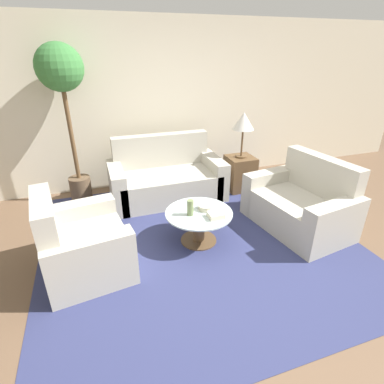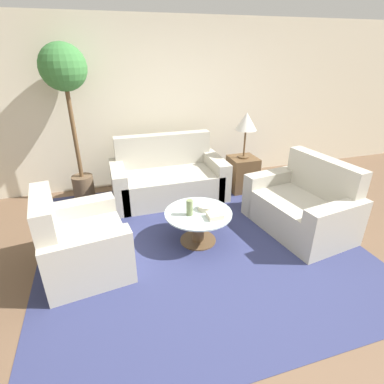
{
  "view_description": "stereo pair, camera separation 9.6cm",
  "coord_description": "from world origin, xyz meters",
  "px_view_note": "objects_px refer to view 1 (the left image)",
  "views": [
    {
      "loc": [
        -1.19,
        -2.23,
        2.13
      ],
      "look_at": [
        -0.13,
        0.89,
        0.55
      ],
      "focal_mm": 28.0,
      "sensor_mm": 36.0,
      "label": 1
    },
    {
      "loc": [
        -1.1,
        -2.26,
        2.13
      ],
      "look_at": [
        -0.13,
        0.89,
        0.55
      ],
      "focal_mm": 28.0,
      "sensor_mm": 36.0,
      "label": 2
    }
  ],
  "objects_px": {
    "sofa_main": "(166,179)",
    "vase": "(190,208)",
    "loveseat": "(302,205)",
    "coffee_table": "(199,222)",
    "potted_plant": "(63,88)",
    "bowl": "(206,207)",
    "armchair": "(79,247)",
    "table_lamp": "(244,122)",
    "book_stack": "(216,215)"
  },
  "relations": [
    {
      "from": "coffee_table",
      "to": "vase",
      "type": "height_order",
      "value": "vase"
    },
    {
      "from": "sofa_main",
      "to": "bowl",
      "type": "xyz_separation_m",
      "value": [
        0.16,
        -1.31,
        0.14
      ]
    },
    {
      "from": "armchair",
      "to": "vase",
      "type": "distance_m",
      "value": 1.25
    },
    {
      "from": "armchair",
      "to": "bowl",
      "type": "relative_size",
      "value": 6.03
    },
    {
      "from": "table_lamp",
      "to": "bowl",
      "type": "bearing_deg",
      "value": -132.26
    },
    {
      "from": "armchair",
      "to": "potted_plant",
      "type": "height_order",
      "value": "potted_plant"
    },
    {
      "from": "coffee_table",
      "to": "book_stack",
      "type": "distance_m",
      "value": 0.28
    },
    {
      "from": "coffee_table",
      "to": "table_lamp",
      "type": "height_order",
      "value": "table_lamp"
    },
    {
      "from": "book_stack",
      "to": "armchair",
      "type": "bearing_deg",
      "value": 177.46
    },
    {
      "from": "armchair",
      "to": "table_lamp",
      "type": "bearing_deg",
      "value": -70.41
    },
    {
      "from": "armchair",
      "to": "potted_plant",
      "type": "distance_m",
      "value": 2.2
    },
    {
      "from": "armchair",
      "to": "table_lamp",
      "type": "relative_size",
      "value": 1.53
    },
    {
      "from": "loveseat",
      "to": "book_stack",
      "type": "bearing_deg",
      "value": -94.21
    },
    {
      "from": "vase",
      "to": "table_lamp",
      "type": "bearing_deg",
      "value": 44.07
    },
    {
      "from": "loveseat",
      "to": "bowl",
      "type": "bearing_deg",
      "value": -103.9
    },
    {
      "from": "loveseat",
      "to": "coffee_table",
      "type": "xyz_separation_m",
      "value": [
        -1.4,
        0.09,
        -0.03
      ]
    },
    {
      "from": "loveseat",
      "to": "bowl",
      "type": "height_order",
      "value": "loveseat"
    },
    {
      "from": "sofa_main",
      "to": "coffee_table",
      "type": "height_order",
      "value": "sofa_main"
    },
    {
      "from": "sofa_main",
      "to": "table_lamp",
      "type": "distance_m",
      "value": 1.48
    },
    {
      "from": "loveseat",
      "to": "potted_plant",
      "type": "xyz_separation_m",
      "value": [
        -2.73,
        1.71,
        1.37
      ]
    },
    {
      "from": "potted_plant",
      "to": "bowl",
      "type": "xyz_separation_m",
      "value": [
        1.43,
        -1.59,
        -1.23
      ]
    },
    {
      "from": "loveseat",
      "to": "potted_plant",
      "type": "bearing_deg",
      "value": -130.48
    },
    {
      "from": "table_lamp",
      "to": "potted_plant",
      "type": "relative_size",
      "value": 0.32
    },
    {
      "from": "armchair",
      "to": "vase",
      "type": "height_order",
      "value": "armchair"
    },
    {
      "from": "vase",
      "to": "potted_plant",
      "type": "bearing_deg",
      "value": 126.37
    },
    {
      "from": "armchair",
      "to": "bowl",
      "type": "distance_m",
      "value": 1.46
    },
    {
      "from": "coffee_table",
      "to": "book_stack",
      "type": "xyz_separation_m",
      "value": [
        0.14,
        -0.18,
        0.17
      ]
    },
    {
      "from": "loveseat",
      "to": "sofa_main",
      "type": "bearing_deg",
      "value": -142.99
    },
    {
      "from": "coffee_table",
      "to": "sofa_main",
      "type": "bearing_deg",
      "value": 92.4
    },
    {
      "from": "table_lamp",
      "to": "bowl",
      "type": "relative_size",
      "value": 3.95
    },
    {
      "from": "coffee_table",
      "to": "bowl",
      "type": "xyz_separation_m",
      "value": [
        0.1,
        0.04,
        0.17
      ]
    },
    {
      "from": "loveseat",
      "to": "bowl",
      "type": "distance_m",
      "value": 1.31
    },
    {
      "from": "loveseat",
      "to": "coffee_table",
      "type": "height_order",
      "value": "loveseat"
    },
    {
      "from": "sofa_main",
      "to": "vase",
      "type": "relative_size",
      "value": 9.11
    },
    {
      "from": "armchair",
      "to": "vase",
      "type": "bearing_deg",
      "value": -94.77
    },
    {
      "from": "loveseat",
      "to": "potted_plant",
      "type": "height_order",
      "value": "potted_plant"
    },
    {
      "from": "sofa_main",
      "to": "vase",
      "type": "height_order",
      "value": "sofa_main"
    },
    {
      "from": "bowl",
      "to": "coffee_table",
      "type": "bearing_deg",
      "value": -158.16
    },
    {
      "from": "sofa_main",
      "to": "armchair",
      "type": "distance_m",
      "value": 1.93
    },
    {
      "from": "loveseat",
      "to": "vase",
      "type": "relative_size",
      "value": 7.51
    },
    {
      "from": "bowl",
      "to": "armchair",
      "type": "bearing_deg",
      "value": -174.76
    },
    {
      "from": "loveseat",
      "to": "vase",
      "type": "bearing_deg",
      "value": -100.6
    },
    {
      "from": "sofa_main",
      "to": "vase",
      "type": "xyz_separation_m",
      "value": [
        -0.06,
        -1.38,
        0.2
      ]
    },
    {
      "from": "bowl",
      "to": "book_stack",
      "type": "height_order",
      "value": "book_stack"
    },
    {
      "from": "sofa_main",
      "to": "armchair",
      "type": "height_order",
      "value": "sofa_main"
    },
    {
      "from": "potted_plant",
      "to": "table_lamp",
      "type": "bearing_deg",
      "value": -9.61
    },
    {
      "from": "table_lamp",
      "to": "book_stack",
      "type": "bearing_deg",
      "value": -126.43
    },
    {
      "from": "sofa_main",
      "to": "book_stack",
      "type": "xyz_separation_m",
      "value": [
        0.19,
        -1.53,
        0.14
      ]
    },
    {
      "from": "loveseat",
      "to": "bowl",
      "type": "relative_size",
      "value": 7.86
    },
    {
      "from": "sofa_main",
      "to": "book_stack",
      "type": "height_order",
      "value": "sofa_main"
    }
  ]
}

